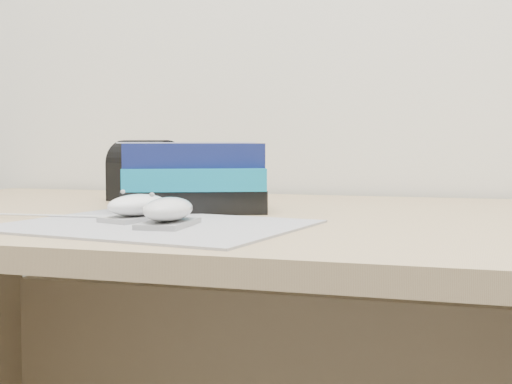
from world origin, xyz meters
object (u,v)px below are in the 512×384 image
(mouse_front, at_px, (168,212))
(book_stack, at_px, (193,177))
(desk, at_px, (314,358))
(mouse_rear, at_px, (138,207))
(pouch, at_px, (145,172))

(mouse_front, distance_m, book_stack, 0.24)
(mouse_front, relative_size, book_stack, 0.39)
(desk, distance_m, book_stack, 0.35)
(mouse_rear, bearing_deg, book_stack, 88.31)
(mouse_front, xyz_separation_m, book_stack, (-0.06, 0.23, 0.03))
(mouse_rear, distance_m, pouch, 0.35)
(desk, relative_size, mouse_front, 15.44)
(mouse_rear, distance_m, book_stack, 0.19)
(mouse_rear, relative_size, book_stack, 0.41)
(mouse_rear, bearing_deg, pouch, 114.22)
(pouch, bearing_deg, mouse_front, -60.30)
(desk, bearing_deg, book_stack, -165.97)
(book_stack, bearing_deg, pouch, 137.80)
(book_stack, bearing_deg, mouse_front, -75.36)
(mouse_rear, xyz_separation_m, pouch, (-0.14, 0.32, 0.03))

